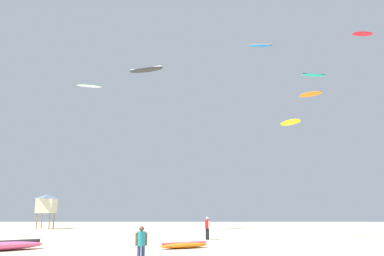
% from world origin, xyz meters
% --- Properties ---
extents(person_foreground, '(0.52, 0.37, 1.65)m').
position_xyz_m(person_foreground, '(-2.22, 3.37, 0.96)').
color(person_foreground, navy).
rests_on(person_foreground, ground).
extents(person_midground, '(0.40, 0.50, 1.77)m').
position_xyz_m(person_midground, '(1.22, 17.50, 1.03)').
color(person_midground, black).
rests_on(person_midground, ground).
extents(kite_grounded_near, '(4.65, 4.14, 0.61)m').
position_xyz_m(kite_grounded_near, '(-11.15, 9.20, 0.28)').
color(kite_grounded_near, '#E5598C').
rests_on(kite_grounded_near, ground).
extents(kite_grounded_mid, '(3.34, 2.36, 0.42)m').
position_xyz_m(kite_grounded_mid, '(-0.48, 10.66, 0.19)').
color(kite_grounded_mid, orange).
rests_on(kite_grounded_mid, ground).
extents(lifeguard_tower, '(2.30, 2.30, 4.15)m').
position_xyz_m(lifeguard_tower, '(-17.75, 33.92, 3.05)').
color(lifeguard_tower, '#8C704C').
rests_on(lifeguard_tower, ground).
extents(kite_aloft_0, '(1.75, 2.28, 0.50)m').
position_xyz_m(kite_aloft_0, '(8.22, 17.35, 9.47)').
color(kite_aloft_0, yellow).
extents(kite_aloft_1, '(2.71, 2.42, 0.57)m').
position_xyz_m(kite_aloft_1, '(13.91, 29.53, 15.60)').
color(kite_aloft_1, orange).
extents(kite_aloft_2, '(2.34, 0.69, 0.52)m').
position_xyz_m(kite_aloft_2, '(6.18, 18.64, 16.92)').
color(kite_aloft_2, blue).
extents(kite_aloft_3, '(2.59, 0.84, 0.54)m').
position_xyz_m(kite_aloft_3, '(20.54, 29.12, 23.05)').
color(kite_aloft_3, red).
extents(kite_aloft_4, '(3.12, 1.68, 0.57)m').
position_xyz_m(kite_aloft_4, '(-12.71, 31.72, 17.31)').
color(kite_aloft_4, white).
extents(kite_aloft_5, '(4.57, 2.62, 0.52)m').
position_xyz_m(kite_aloft_5, '(-5.57, 30.19, 18.88)').
color(kite_aloft_5, '#2D2D33').
extents(kite_aloft_6, '(2.40, 1.03, 0.35)m').
position_xyz_m(kite_aloft_6, '(11.41, 20.22, 14.64)').
color(kite_aloft_6, '#19B29E').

